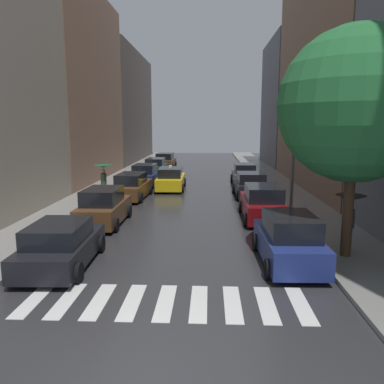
% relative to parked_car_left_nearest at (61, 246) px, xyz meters
% --- Properties ---
extents(ground_plane, '(28.00, 72.00, 0.04)m').
position_rel_parked_car_left_nearest_xyz_m(ground_plane, '(3.80, 18.16, -0.74)').
color(ground_plane, '#2C2C2F').
extents(sidewalk_left, '(3.00, 72.00, 0.15)m').
position_rel_parked_car_left_nearest_xyz_m(sidewalk_left, '(-2.70, 18.16, -0.65)').
color(sidewalk_left, gray).
rests_on(sidewalk_left, ground).
extents(sidewalk_right, '(3.00, 72.00, 0.15)m').
position_rel_parked_car_left_nearest_xyz_m(sidewalk_right, '(10.30, 18.16, -0.65)').
color(sidewalk_right, gray).
rests_on(sidewalk_right, ground).
extents(crosswalk_stripes, '(7.65, 2.20, 0.01)m').
position_rel_parked_car_left_nearest_xyz_m(crosswalk_stripes, '(3.80, -2.55, -0.72)').
color(crosswalk_stripes, silver).
rests_on(crosswalk_stripes, ground).
extents(building_left_mid, '(6.00, 15.54, 15.64)m').
position_rel_parked_car_left_nearest_xyz_m(building_left_mid, '(-7.20, 20.70, 7.10)').
color(building_left_mid, '#8C6B56').
rests_on(building_left_mid, ground).
extents(building_left_far, '(6.00, 20.43, 13.95)m').
position_rel_parked_car_left_nearest_xyz_m(building_left_far, '(-7.20, 39.46, 6.25)').
color(building_left_far, '#564C47').
rests_on(building_left_far, ground).
extents(building_right_mid, '(6.00, 19.67, 21.81)m').
position_rel_parked_car_left_nearest_xyz_m(building_right_mid, '(14.80, 17.62, 10.18)').
color(building_right_mid, '#8C6B56').
rests_on(building_right_mid, ground).
extents(building_right_far, '(6.00, 12.84, 14.32)m').
position_rel_parked_car_left_nearest_xyz_m(building_right_far, '(14.80, 34.47, 6.44)').
color(building_right_far, slate).
rests_on(building_right_far, ground).
extents(parked_car_left_nearest, '(2.27, 4.44, 1.53)m').
position_rel_parked_car_left_nearest_xyz_m(parked_car_left_nearest, '(0.00, 0.00, 0.00)').
color(parked_car_left_nearest, black).
rests_on(parked_car_left_nearest, ground).
extents(parked_car_left_second, '(2.00, 4.27, 1.77)m').
position_rel_parked_car_left_nearest_xyz_m(parked_car_left_second, '(-0.08, 5.63, 0.10)').
color(parked_car_left_second, brown).
rests_on(parked_car_left_second, ground).
extents(parked_car_left_third, '(2.17, 4.78, 1.66)m').
position_rel_parked_car_left_nearest_xyz_m(parked_car_left_third, '(-0.05, 12.28, 0.05)').
color(parked_car_left_third, brown).
rests_on(parked_car_left_third, ground).
extents(parked_car_left_fourth, '(2.13, 4.30, 1.70)m').
position_rel_parked_car_left_nearest_xyz_m(parked_car_left_fourth, '(-0.08, 17.72, 0.07)').
color(parked_car_left_fourth, navy).
rests_on(parked_car_left_fourth, ground).
extents(parked_car_left_fifth, '(2.06, 4.60, 1.61)m').
position_rel_parked_car_left_nearest_xyz_m(parked_car_left_fifth, '(-0.18, 24.44, 0.03)').
color(parked_car_left_fifth, '#0C4C2D').
rests_on(parked_car_left_fifth, ground).
extents(parked_car_left_sixth, '(2.24, 4.52, 1.71)m').
position_rel_parked_car_left_nearest_xyz_m(parked_car_left_sixth, '(0.08, 30.07, 0.07)').
color(parked_car_left_sixth, brown).
rests_on(parked_car_left_sixth, ground).
extents(parked_car_right_nearest, '(2.09, 4.26, 1.76)m').
position_rel_parked_car_left_nearest_xyz_m(parked_car_right_nearest, '(7.68, 0.58, 0.09)').
color(parked_car_right_nearest, navy).
rests_on(parked_car_right_nearest, ground).
extents(parked_car_right_second, '(2.13, 4.64, 1.74)m').
position_rel_parked_car_left_nearest_xyz_m(parked_car_right_second, '(7.65, 6.97, 0.09)').
color(parked_car_right_second, maroon).
rests_on(parked_car_right_second, ground).
extents(parked_car_right_third, '(2.23, 4.08, 1.63)m').
position_rel_parked_car_left_nearest_xyz_m(parked_car_right_third, '(7.69, 13.21, 0.04)').
color(parked_car_right_third, black).
rests_on(parked_car_right_third, ground).
extents(parked_car_right_fourth, '(1.99, 4.24, 1.68)m').
position_rel_parked_car_left_nearest_xyz_m(parked_car_right_fourth, '(7.74, 18.56, 0.06)').
color(parked_car_right_fourth, '#474C51').
rests_on(parked_car_right_fourth, ground).
extents(taxi_midroad, '(2.12, 4.68, 1.81)m').
position_rel_parked_car_left_nearest_xyz_m(taxi_midroad, '(2.11, 15.98, 0.04)').
color(taxi_midroad, yellow).
rests_on(taxi_midroad, ground).
extents(pedestrian_foreground, '(1.10, 1.10, 2.11)m').
position_rel_parked_car_left_nearest_xyz_m(pedestrian_foreground, '(-1.70, 11.58, 0.99)').
color(pedestrian_foreground, '#38513D').
rests_on(pedestrian_foreground, sidewalk_left).
extents(pedestrian_by_kerb, '(1.08, 1.08, 2.05)m').
position_rel_parked_car_left_nearest_xyz_m(pedestrian_by_kerb, '(10.09, 1.77, 0.95)').
color(pedestrian_by_kerb, gray).
rests_on(pedestrian_by_kerb, sidewalk_right).
extents(street_tree_right, '(5.17, 5.17, 7.79)m').
position_rel_parked_car_left_nearest_xyz_m(street_tree_right, '(9.79, 1.13, 4.62)').
color(street_tree_right, '#513823').
rests_on(street_tree_right, sidewalk_right).
extents(lamp_post_right, '(0.60, 0.28, 6.82)m').
position_rel_parked_car_left_nearest_xyz_m(lamp_post_right, '(9.35, 8.30, 3.37)').
color(lamp_post_right, '#595B60').
rests_on(lamp_post_right, sidewalk_right).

